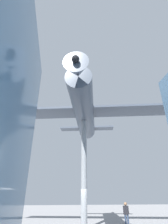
% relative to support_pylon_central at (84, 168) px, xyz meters
% --- Properties ---
extents(support_pylon_central, '(0.45, 0.45, 7.94)m').
position_rel_support_pylon_central_xyz_m(support_pylon_central, '(0.00, 0.00, 0.00)').
color(support_pylon_central, '#999EA3').
rests_on(support_pylon_central, ground_plane).
extents(suspended_airplane, '(18.42, 12.26, 3.43)m').
position_rel_support_pylon_central_xyz_m(suspended_airplane, '(0.06, 0.25, 4.86)').
color(suspended_airplane, '#4C5666').
rests_on(suspended_airplane, support_pylon_central).
extents(visitor_person, '(0.46, 0.39, 1.62)m').
position_rel_support_pylon_central_xyz_m(visitor_person, '(-3.45, -1.00, -3.05)').
color(visitor_person, '#2D3D56').
rests_on(visitor_person, ground_plane).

